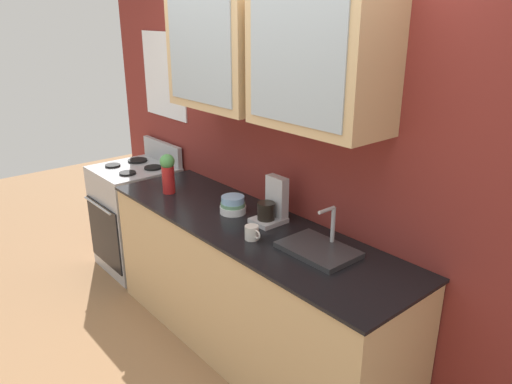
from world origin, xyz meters
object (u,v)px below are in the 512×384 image
object	(u,v)px
cup_near_sink	(252,233)
coffee_maker	(272,206)
vase	(168,172)
bowl_stack	(233,205)
stove_range	(137,217)
sink_faucet	(319,248)

from	to	relation	value
cup_near_sink	coffee_maker	world-z (taller)	coffee_maker
vase	coffee_maker	bearing A→B (deg)	14.20
bowl_stack	cup_near_sink	bearing A→B (deg)	-22.66
bowl_stack	coffee_maker	distance (m)	0.30
stove_range	sink_faucet	world-z (taller)	sink_faucet
vase	sink_faucet	bearing A→B (deg)	5.78
stove_range	coffee_maker	bearing A→B (deg)	4.91
coffee_maker	cup_near_sink	bearing A→B (deg)	-66.00
cup_near_sink	coffee_maker	size ratio (longest dim) A/B	0.40
vase	cup_near_sink	world-z (taller)	vase
stove_range	bowl_stack	xyz separation A→B (m)	(1.34, 0.04, 0.51)
sink_faucet	vase	distance (m)	1.37
cup_near_sink	bowl_stack	bearing A→B (deg)	157.34
bowl_stack	cup_near_sink	xyz separation A→B (m)	(0.39, -0.16, -0.01)
sink_faucet	coffee_maker	xyz separation A→B (m)	(-0.48, 0.09, 0.09)
vase	coffee_maker	xyz separation A→B (m)	(0.88, 0.22, -0.05)
stove_range	sink_faucet	bearing A→B (deg)	1.47
sink_faucet	vase	xyz separation A→B (m)	(-1.36, -0.14, 0.14)
coffee_maker	sink_faucet	bearing A→B (deg)	-10.08
coffee_maker	bowl_stack	bearing A→B (deg)	-160.09
sink_faucet	bowl_stack	world-z (taller)	sink_faucet
sink_faucet	coffee_maker	world-z (taller)	coffee_maker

